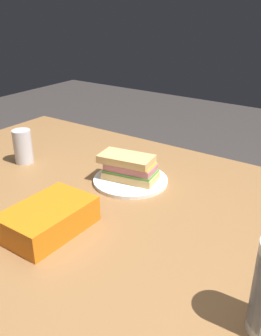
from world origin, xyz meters
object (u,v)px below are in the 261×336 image
at_px(sandwich, 129,167).
at_px(chip_bag, 48,218).
at_px(paper_plate, 130,180).
at_px(soda_can_silver, 23,146).
at_px(dining_table, 133,235).

distance_m(sandwich, chip_bag, 0.34).
bearing_deg(sandwich, paper_plate, -143.94).
bearing_deg(soda_can_silver, chip_bag, 146.93).
xyz_separation_m(dining_table, soda_can_silver, (0.52, -0.06, 0.14)).
height_order(dining_table, chip_bag, chip_bag).
xyz_separation_m(paper_plate, chip_bag, (0.01, 0.34, 0.03)).
xyz_separation_m(dining_table, sandwich, (0.11, -0.15, 0.13)).
bearing_deg(paper_plate, chip_bag, 87.66).
xyz_separation_m(sandwich, soda_can_silver, (0.41, 0.08, 0.01)).
distance_m(dining_table, soda_can_silver, 0.54).
distance_m(paper_plate, sandwich, 0.05).
relative_size(paper_plate, sandwich, 1.25).
bearing_deg(sandwich, soda_can_silver, 11.75).
distance_m(paper_plate, chip_bag, 0.35).
xyz_separation_m(dining_table, chip_bag, (0.13, 0.20, 0.11)).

